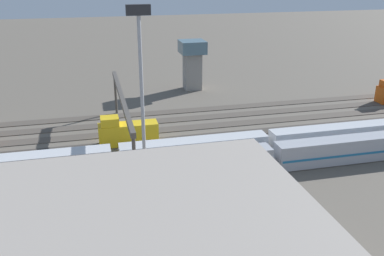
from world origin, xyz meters
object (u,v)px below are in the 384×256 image
train_on_track_3 (127,132)px  train_on_track_5 (181,152)px  train_on_track_6 (345,150)px  signal_gantry (122,102)px  control_tower (192,61)px  light_mast_1 (141,80)px

train_on_track_3 → train_on_track_5: (-7.33, 10.00, -0.10)m
train_on_track_6 → signal_gantry: signal_gantry is taller
train_on_track_5 → control_tower: 43.45m
control_tower → train_on_track_6: bearing=105.7°
train_on_track_5 → signal_gantry: 13.87m
train_on_track_3 → light_mast_1: size_ratio=0.41×
train_on_track_5 → train_on_track_6: train_on_track_5 is taller
light_mast_1 → train_on_track_6: bearing=-173.6°
signal_gantry → train_on_track_5: bearing=128.0°
light_mast_1 → control_tower: light_mast_1 is taller
train_on_track_6 → light_mast_1: 34.75m
control_tower → light_mast_1: bearing=69.7°
train_on_track_3 → signal_gantry: (0.49, 0.00, 5.50)m
train_on_track_3 → control_tower: 37.21m
signal_gantry → train_on_track_6: bearing=155.4°
light_mast_1 → control_tower: bearing=-110.3°
train_on_track_6 → signal_gantry: bearing=-24.6°
train_on_track_3 → train_on_track_6: (-32.32, 15.00, -0.15)m
train_on_track_5 → signal_gantry: size_ratio=3.28×
train_on_track_5 → signal_gantry: (7.82, -10.00, 5.60)m
train_on_track_3 → train_on_track_5: 12.40m
train_on_track_5 → train_on_track_6: (-25.00, 5.00, -0.05)m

